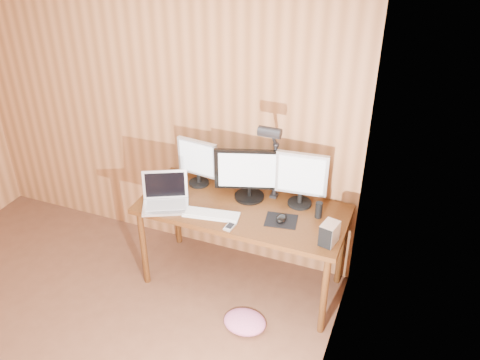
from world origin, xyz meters
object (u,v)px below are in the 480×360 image
Objects in this scene: mouse at (281,218)px; hard_drive at (329,233)px; monitor_center at (250,174)px; laptop at (165,197)px; speaker at (319,210)px; monitor_left at (198,161)px; keyboard at (211,214)px; monitor_right at (301,178)px; desk_lamp at (272,152)px; phone at (230,226)px; desk at (246,215)px.

hard_drive reaches higher than mouse.
monitor_center reaches higher than laptop.
hard_drive is 0.31m from speaker.
monitor_left is 0.85m from mouse.
monitor_center reaches higher than keyboard.
monitor_center reaches higher than hard_drive.
monitor_center reaches higher than mouse.
mouse is 0.70× the size of hard_drive.
monitor_center is 4.56× the size of mouse.
monitor_right is 0.30m from desk_lamp.
keyboard is (-0.18, -0.34, -0.21)m from monitor_center.
keyboard is at bearing 162.30° from phone.
keyboard is 0.61× the size of desk_lamp.
monitor_right is 0.73m from keyboard.
monitor_left is 3.40× the size of phone.
keyboard is at bearing -47.05° from monitor_left.
monitor_right reaches higher than mouse.
monitor_left is 0.51m from keyboard.
monitor_right is at bearing 141.09° from hard_drive.
desk_lamp reaches higher than desk.
desk_lamp reaches higher than hard_drive.
monitor_center is 0.80m from hard_drive.
desk is at bearing 98.41° from phone.
hard_drive reaches higher than keyboard.
monitor_center is at bearing 1.19° from monitor_left.
desk_lamp reaches higher than speaker.
monitor_right is 0.27m from speaker.
keyboard is 3.45× the size of speaker.
monitor_right reaches higher than monitor_center.
hard_drive is 1.40× the size of phone.
monitor_left is at bearing 174.24° from speaker.
desk is 2.24× the size of desk_lamp.
keyboard reaches higher than desk.
monitor_center is 1.20× the size of keyboard.
speaker is (0.57, -0.06, -0.15)m from monitor_center.
laptop is (-0.11, -0.36, -0.15)m from monitor_left.
monitor_right is 0.65m from phone.
phone is at bearing -161.13° from hard_drive.
desk_lamp reaches higher than laptop.
hard_drive is 1.29× the size of speaker.
hard_drive is at bearing 13.31° from phone.
laptop is 0.40m from keyboard.
monitor_right is at bearing -10.82° from monitor_center.
desk_lamp is (-0.15, 0.20, 0.42)m from mouse.
desk is 3.07× the size of monitor_center.
monitor_center reaches higher than speaker.
phone is at bearing -135.04° from monitor_right.
mouse is (0.33, -0.21, -0.19)m from monitor_center.
mouse reaches higher than keyboard.
monitor_center is at bearing 173.58° from speaker.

